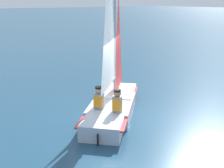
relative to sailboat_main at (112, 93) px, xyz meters
The scene contains 4 objects.
ground_plane 0.77m from the sailboat_main, 136.22° to the right, with size 260.00×260.00×0.00m, color navy.
sailboat_main is the anchor object (origin of this frame).
sailor_helm 0.75m from the sailboat_main, 20.47° to the left, with size 0.43×0.42×1.16m.
sailor_crew 0.92m from the sailboat_main, 64.00° to the left, with size 0.43×0.42×1.16m.
Camera 1 is at (5.14, 7.04, 3.68)m, focal length 45.00 mm.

